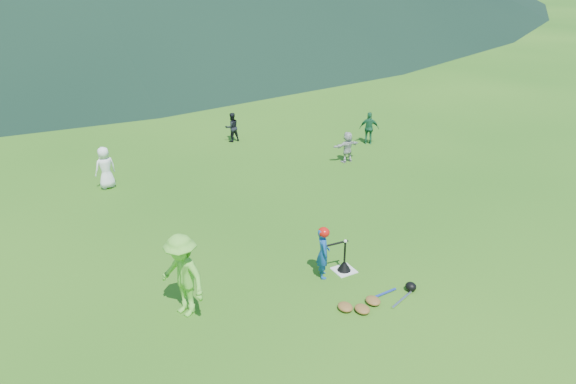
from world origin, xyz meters
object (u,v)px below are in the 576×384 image
object	(u,v)px
fielder_b	(232,127)
fielder_c	(369,128)
batter_child	(323,253)
batting_tee	(344,266)
adult_coach	(182,275)
fielder_a	(105,168)
fielder_d	(347,147)
home_plate	(344,270)
equipment_pile	(373,301)

from	to	relation	value
fielder_b	fielder_c	xyz separation A→B (m)	(4.08, -2.58, 0.05)
batter_child	batting_tee	bearing A→B (deg)	-73.06
adult_coach	fielder_a	distance (m)	6.82
batter_child	fielder_d	size ratio (longest dim) A/B	1.14
adult_coach	fielder_c	size ratio (longest dim) A/B	1.49
batter_child	home_plate	bearing A→B (deg)	-73.06
fielder_a	fielder_d	size ratio (longest dim) A/B	1.23
fielder_c	home_plate	bearing A→B (deg)	85.54
adult_coach	fielder_d	world-z (taller)	adult_coach
batter_child	equipment_pile	bearing A→B (deg)	-142.60
fielder_a	fielder_b	xyz separation A→B (m)	(4.84, 1.95, -0.10)
batter_child	fielder_d	world-z (taller)	batter_child
adult_coach	fielder_a	size ratio (longest dim) A/B	1.37
batter_child	fielder_c	xyz separation A→B (m)	(5.99, 6.39, -0.01)
fielder_b	fielder_d	xyz separation A→B (m)	(2.42, -3.65, -0.02)
fielder_b	batting_tee	xyz separation A→B (m)	(-1.39, -9.03, -0.39)
home_plate	equipment_pile	size ratio (longest dim) A/B	0.25
adult_coach	batter_child	bearing A→B (deg)	65.08
equipment_pile	batting_tee	bearing A→B (deg)	82.13
home_plate	fielder_a	size ratio (longest dim) A/B	0.36
fielder_b	fielder_d	distance (m)	4.38
adult_coach	fielder_b	bearing A→B (deg)	129.71
home_plate	adult_coach	world-z (taller)	adult_coach
batter_child	adult_coach	bearing A→B (deg)	109.15
batting_tee	equipment_pile	distance (m)	1.30
batter_child	fielder_b	bearing A→B (deg)	11.09
equipment_pile	batter_child	bearing A→B (deg)	104.30
home_plate	fielder_b	world-z (taller)	fielder_b
batter_child	fielder_b	distance (m)	9.17
fielder_c	fielder_d	bearing A→B (deg)	68.57
home_plate	equipment_pile	distance (m)	1.30
batter_child	fielder_c	distance (m)	8.76
fielder_c	fielder_d	xyz separation A→B (m)	(-1.67, -1.07, -0.06)
batter_child	fielder_d	xyz separation A→B (m)	(4.32, 5.32, -0.07)
fielder_a	fielder_c	world-z (taller)	fielder_a
adult_coach	fielder_b	world-z (taller)	adult_coach
adult_coach	fielder_c	bearing A→B (deg)	103.52
batter_child	fielder_d	bearing A→B (deg)	-15.99
home_plate	adult_coach	bearing A→B (deg)	175.72
adult_coach	fielder_c	world-z (taller)	adult_coach
fielder_a	home_plate	bearing A→B (deg)	105.32
fielder_b	fielder_c	size ratio (longest dim) A/B	0.92
batter_child	equipment_pile	distance (m)	1.48
fielder_c	equipment_pile	world-z (taller)	fielder_c
adult_coach	equipment_pile	world-z (taller)	adult_coach
equipment_pile	fielder_b	bearing A→B (deg)	81.36
fielder_b	batting_tee	bearing A→B (deg)	80.81
batter_child	equipment_pile	world-z (taller)	batter_child
adult_coach	fielder_b	size ratio (longest dim) A/B	1.62
fielder_d	fielder_b	bearing A→B (deg)	-56.32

